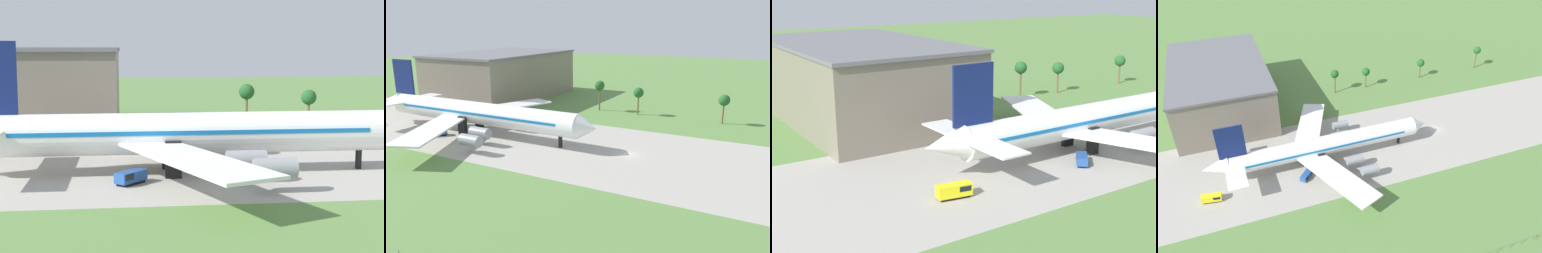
{
  "view_description": "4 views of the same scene",
  "coord_description": "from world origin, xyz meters",
  "views": [
    {
      "loc": [
        -54.58,
        -91.51,
        19.09
      ],
      "look_at": [
        -44.28,
        -2.8,
        7.23
      ],
      "focal_mm": 55.0,
      "sensor_mm": 36.0,
      "label": 1
    },
    {
      "loc": [
        28.6,
        -82.46,
        30.62
      ],
      "look_at": [
        -12.35,
        -2.8,
        6.23
      ],
      "focal_mm": 35.0,
      "sensor_mm": 36.0,
      "label": 2
    },
    {
      "loc": [
        -125.88,
        -76.71,
        34.04
      ],
      "look_at": [
        -76.21,
        -2.8,
        9.4
      ],
      "focal_mm": 50.0,
      "sensor_mm": 36.0,
      "label": 3
    },
    {
      "loc": [
        -73.23,
        -99.56,
        79.93
      ],
      "look_at": [
        -33.23,
        5.0,
        6.0
      ],
      "focal_mm": 35.0,
      "sensor_mm": 36.0,
      "label": 4
    }
  ],
  "objects": [
    {
      "name": "ground_plane",
      "position": [
        0.0,
        0.0,
        0.0
      ],
      "size": [
        600.0,
        600.0,
        0.0
      ],
      "primitive_type": "plane",
      "color": "#5B8442"
    },
    {
      "name": "palm_tree_row",
      "position": [
        6.84,
        41.79,
        8.29
      ],
      "size": [
        78.35,
        3.6,
        11.24
      ],
      "color": "brown",
      "rests_on": "ground_plane"
    },
    {
      "name": "no_stopping_sign",
      "position": [
        -3.57,
        -55.31,
        1.05
      ],
      "size": [
        0.44,
        0.08,
        1.68
      ],
      "color": "gray",
      "rests_on": "ground_plane"
    },
    {
      "name": "taxiway_strip",
      "position": [
        0.0,
        0.0,
        0.01
      ],
      "size": [
        320.0,
        44.0,
        0.02
      ],
      "color": "#A8A399",
      "rests_on": "ground_plane"
    },
    {
      "name": "jet_airliner",
      "position": [
        -45.62,
        -2.8,
        6.16
      ],
      "size": [
        76.88,
        61.28,
        20.21
      ],
      "color": "white",
      "rests_on": "ground_plane"
    },
    {
      "name": "terminal_building",
      "position": [
        -73.94,
        46.67,
        9.66
      ],
      "size": [
        36.72,
        61.2,
        19.3
      ],
      "color": "slate",
      "rests_on": "ground_plane"
    },
    {
      "name": "fuel_truck",
      "position": [
        -82.51,
        -9.62,
        1.3
      ],
      "size": [
        6.04,
        2.92,
        2.41
      ],
      "color": "black",
      "rests_on": "ground_plane"
    },
    {
      "name": "baggage_tug",
      "position": [
        -53.92,
        -9.71,
        1.05
      ],
      "size": [
        4.79,
        4.96,
        1.9
      ],
      "color": "black",
      "rests_on": "ground_plane"
    }
  ]
}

